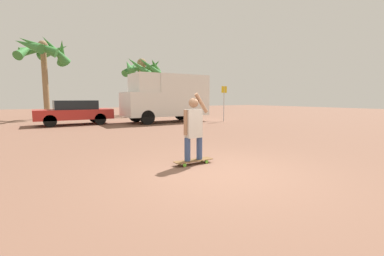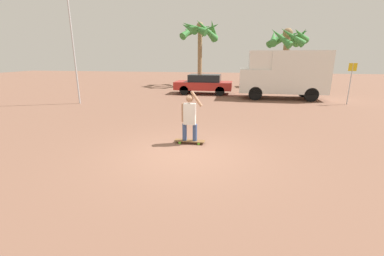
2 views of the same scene
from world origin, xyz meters
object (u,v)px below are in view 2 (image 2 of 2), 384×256
(palm_tree_center_background, at_px, (200,32))
(flagpole, at_px, (72,21))
(skateboard, at_px, (190,141))
(person_skateboarder, at_px, (190,115))
(street_sign, at_px, (351,78))
(parked_car_red, at_px, (204,84))
(palm_tree_near_van, at_px, (288,40))
(camper_van, at_px, (284,73))

(palm_tree_center_background, distance_m, flagpole, 12.48)
(skateboard, height_order, flagpole, flagpole)
(skateboard, xyz_separation_m, person_skateboarder, (-0.00, -0.00, 0.85))
(skateboard, relative_size, flagpole, 0.12)
(palm_tree_center_background, xyz_separation_m, flagpole, (-5.48, -11.21, -0.33))
(skateboard, relative_size, street_sign, 0.41)
(parked_car_red, distance_m, palm_tree_near_van, 9.93)
(parked_car_red, bearing_deg, flagpole, -140.45)
(camper_van, distance_m, street_sign, 3.82)
(skateboard, bearing_deg, palm_tree_center_background, 97.56)
(palm_tree_center_background, height_order, flagpole, flagpole)
(person_skateboarder, relative_size, palm_tree_center_background, 0.26)
(palm_tree_center_background, xyz_separation_m, street_sign, (10.09, -8.71, -3.42))
(parked_car_red, xyz_separation_m, flagpole, (-6.67, -5.50, 3.85))
(palm_tree_center_background, bearing_deg, camper_van, -46.41)
(flagpole, bearing_deg, palm_tree_near_van, 41.36)
(parked_car_red, bearing_deg, palm_tree_center_background, 101.70)
(palm_tree_near_van, bearing_deg, person_skateboarder, -107.63)
(person_skateboarder, distance_m, palm_tree_center_background, 17.88)
(palm_tree_center_background, bearing_deg, flagpole, -116.07)
(palm_tree_center_background, bearing_deg, skateboard, -82.44)
(skateboard, relative_size, person_skateboarder, 0.61)
(street_sign, bearing_deg, parked_car_red, 161.35)
(camper_van, bearing_deg, palm_tree_near_van, 80.25)
(palm_tree_near_van, height_order, palm_tree_center_background, palm_tree_center_background)
(person_skateboarder, distance_m, camper_van, 11.18)
(palm_tree_center_background, bearing_deg, street_sign, -40.80)
(palm_tree_center_background, bearing_deg, person_skateboarder, -82.44)
(person_skateboarder, relative_size, flagpole, 0.20)
(flagpole, bearing_deg, skateboard, -37.93)
(person_skateboarder, distance_m, parked_car_red, 11.62)
(parked_car_red, height_order, palm_tree_near_van, palm_tree_near_van)
(palm_tree_center_background, relative_size, flagpole, 0.76)
(camper_van, relative_size, flagpole, 0.69)
(skateboard, relative_size, palm_tree_near_van, 0.18)
(camper_van, xyz_separation_m, palm_tree_center_background, (-6.67, 7.01, 3.26))
(palm_tree_near_van, xyz_separation_m, palm_tree_center_background, (-7.99, -0.66, 0.75))
(parked_car_red, relative_size, street_sign, 1.79)
(parked_car_red, bearing_deg, person_skateboarder, -84.52)
(person_skateboarder, xyz_separation_m, camper_van, (4.38, 10.26, 0.76))
(person_skateboarder, distance_m, palm_tree_near_van, 19.09)
(skateboard, distance_m, camper_van, 11.27)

